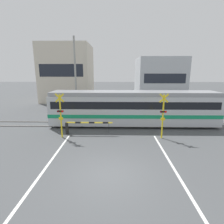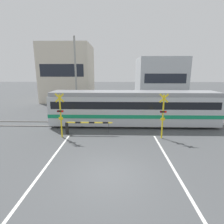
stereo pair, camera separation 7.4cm
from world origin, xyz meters
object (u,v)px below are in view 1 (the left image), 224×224
Objects in this scene: crossing_barrier_near at (79,125)px; crossing_signal_left at (61,114)px; crossing_barrier_far at (136,110)px; crossing_signal_right at (163,114)px; pedestrian at (121,104)px; commuter_train at (133,107)px.

crossing_signal_left is at bearing -150.06° from crossing_barrier_near.
crossing_barrier_far is 1.11× the size of crossing_signal_left.
crossing_signal_right is (7.61, 0.00, 0.00)m from crossing_signal_left.
crossing_barrier_far is at bearing 47.27° from crossing_barrier_near.
crossing_signal_right is 1.91× the size of pedestrian.
crossing_barrier_far is 2.77m from pedestrian.
crossing_signal_right reaches higher than crossing_barrier_far.
pedestrian is at bearing 126.60° from crossing_barrier_far.
pedestrian reaches higher than crossing_barrier_far.
crossing_signal_right is 9.02m from pedestrian.
crossing_signal_left is at bearing 180.00° from crossing_signal_right.
crossing_signal_right is (6.39, -0.70, 1.13)m from crossing_barrier_near.
crossing_signal_left is at bearing -149.97° from commuter_train.
commuter_train is at bearing -78.98° from pedestrian.
pedestrian is (-2.86, 8.51, -0.84)m from crossing_signal_right.
crossing_barrier_near is at bearing 173.72° from crossing_signal_right.
commuter_train is 4.46× the size of crossing_signal_left.
crossing_barrier_far is at bearing 77.97° from commuter_train.
crossing_barrier_far is at bearing 100.97° from crossing_signal_right.
crossing_barrier_far is at bearing -53.40° from pedestrian.
pedestrian is (-1.64, 2.21, 0.29)m from crossing_barrier_far.
commuter_train is 5.32m from pedestrian.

